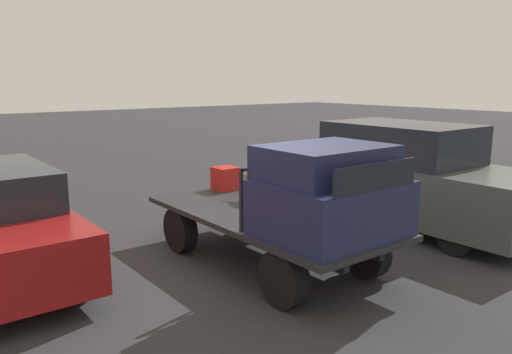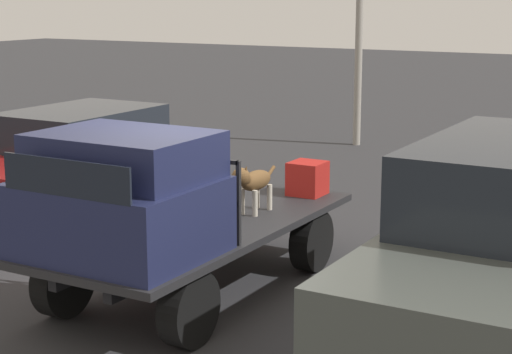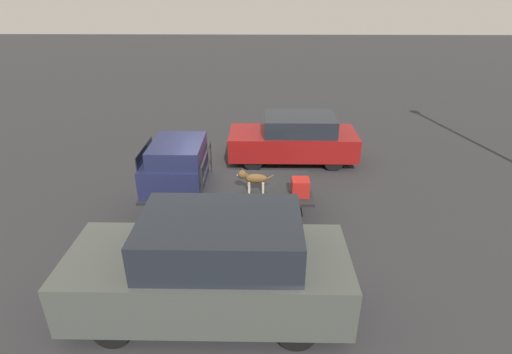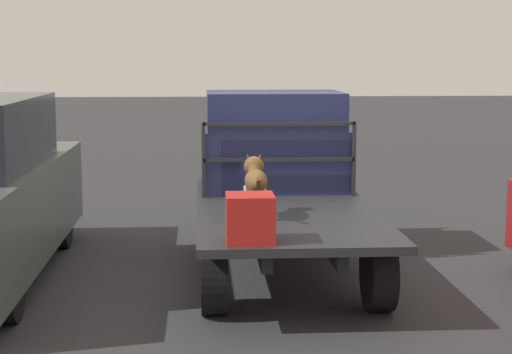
# 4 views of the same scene
# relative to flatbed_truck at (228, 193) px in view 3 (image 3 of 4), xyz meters

# --- Properties ---
(ground_plane) EXTENTS (80.00, 80.00, 0.00)m
(ground_plane) POSITION_rel_flatbed_truck_xyz_m (0.00, 0.00, -0.58)
(ground_plane) COLOR #2D2D30
(flatbed_truck) EXTENTS (4.18, 1.87, 0.79)m
(flatbed_truck) POSITION_rel_flatbed_truck_xyz_m (0.00, 0.00, 0.00)
(flatbed_truck) COLOR black
(flatbed_truck) RESTS_ON ground
(truck_cab) EXTENTS (1.45, 1.75, 1.16)m
(truck_cab) POSITION_rel_flatbed_truck_xyz_m (1.29, 0.00, 0.76)
(truck_cab) COLOR #1E2347
(truck_cab) RESTS_ON flatbed_truck
(truck_headboard) EXTENTS (0.04, 1.75, 0.86)m
(truck_headboard) POSITION_rel_flatbed_truck_xyz_m (0.52, 0.00, 0.77)
(truck_headboard) COLOR #232326
(truck_headboard) RESTS_ON flatbed_truck
(dog) EXTENTS (0.92, 0.23, 0.61)m
(dog) POSITION_rel_flatbed_truck_xyz_m (-0.62, 0.34, 0.59)
(dog) COLOR beige
(dog) RESTS_ON flatbed_truck
(cargo_crate) EXTENTS (0.41, 0.41, 0.41)m
(cargo_crate) POSITION_rel_flatbed_truck_xyz_m (-1.79, 0.47, 0.42)
(cargo_crate) COLOR #AD1E19
(cargo_crate) RESTS_ON flatbed_truck
(parked_sedan) EXTENTS (4.15, 1.75, 1.58)m
(parked_sedan) POSITION_rel_flatbed_truck_xyz_m (-1.91, -3.41, 0.21)
(parked_sedan) COLOR black
(parked_sedan) RESTS_ON ground
(parked_pickup_far) EXTENTS (4.87, 1.93, 1.96)m
(parked_pickup_far) POSITION_rel_flatbed_truck_xyz_m (0.01, 3.46, 0.38)
(parked_pickup_far) COLOR black
(parked_pickup_far) RESTS_ON ground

